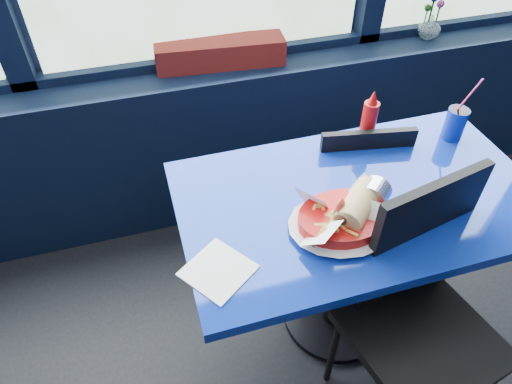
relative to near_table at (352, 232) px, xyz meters
name	(u,v)px	position (x,y,z in m)	size (l,w,h in m)	color
window_sill	(218,142)	(-0.30, 0.87, -0.17)	(5.00, 0.26, 0.80)	black
near_table	(352,232)	(0.00, 0.00, 0.00)	(1.20, 0.70, 0.75)	black
chair_near_front	(420,301)	(0.09, -0.31, -0.03)	(0.50, 0.51, 0.94)	black
chair_near_back	(341,185)	(0.12, 0.33, -0.10)	(0.43, 0.43, 0.82)	black
planter_box	(220,53)	(-0.26, 0.90, 0.29)	(0.57, 0.14, 0.11)	maroon
flower_vase	(431,24)	(0.78, 0.88, 0.30)	(0.13, 0.13, 0.23)	silver
food_basket	(346,216)	(-0.11, -0.11, 0.22)	(0.36, 0.36, 0.11)	#AF0D0B
ketchup_bottle	(369,119)	(0.15, 0.27, 0.27)	(0.06, 0.06, 0.21)	#AF0D0B
soda_cup	(455,123)	(0.47, 0.20, 0.25)	(0.08, 0.08, 0.26)	#0D2393
napkin	(218,270)	(-0.52, -0.17, 0.18)	(0.17, 0.17, 0.00)	white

